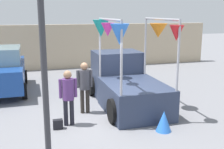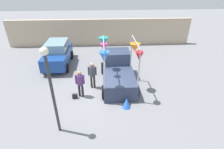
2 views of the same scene
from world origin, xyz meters
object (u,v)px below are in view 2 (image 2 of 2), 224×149
object	(u,v)px
parked_car	(58,54)
folded_kite_bundle_azure	(127,103)
handbag	(75,96)
street_lamp	(50,81)
person_vendor	(92,73)
person_customer	(80,81)
vendor_truck	(117,70)

from	to	relation	value
parked_car	folded_kite_bundle_azure	xyz separation A→B (m)	(4.65, -5.56, -0.64)
handbag	street_lamp	world-z (taller)	street_lamp
handbag	street_lamp	xyz separation A→B (m)	(-0.40, -2.38, 2.48)
parked_car	person_vendor	distance (m)	4.46
parked_car	folded_kite_bundle_azure	bearing A→B (deg)	-50.10
person_customer	person_vendor	xyz separation A→B (m)	(0.66, 0.90, 0.03)
vendor_truck	handbag	xyz separation A→B (m)	(-2.60, -1.72, -0.74)
vendor_truck	handbag	distance (m)	3.20
person_customer	street_lamp	distance (m)	3.13
parked_car	handbag	size ratio (longest dim) A/B	14.29
vendor_truck	street_lamp	bearing A→B (deg)	-126.25
parked_car	handbag	world-z (taller)	parked_car
person_vendor	parked_car	bearing A→B (deg)	129.04
vendor_truck	person_vendor	distance (m)	1.71
street_lamp	vendor_truck	bearing A→B (deg)	53.75
street_lamp	folded_kite_bundle_azure	bearing A→B (deg)	22.92
handbag	parked_car	bearing A→B (deg)	111.49
vendor_truck	folded_kite_bundle_azure	world-z (taller)	vendor_truck
street_lamp	person_customer	bearing A→B (deg)	73.70
parked_car	person_customer	bearing A→B (deg)	-63.80
person_vendor	handbag	size ratio (longest dim) A/B	6.11
parked_car	person_vendor	world-z (taller)	parked_car
handbag	folded_kite_bundle_azure	size ratio (longest dim) A/B	0.47
parked_car	folded_kite_bundle_azure	size ratio (longest dim) A/B	6.67
parked_car	person_vendor	size ratio (longest dim) A/B	2.34
vendor_truck	folded_kite_bundle_azure	xyz separation A→B (m)	(0.26, -2.72, -0.58)
person_customer	street_lamp	size ratio (longest dim) A/B	0.41
parked_car	folded_kite_bundle_azure	distance (m)	7.28
handbag	vendor_truck	bearing A→B (deg)	33.46
parked_car	street_lamp	bearing A→B (deg)	-78.65
person_customer	person_vendor	size ratio (longest dim) A/B	0.97
vendor_truck	parked_car	world-z (taller)	vendor_truck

